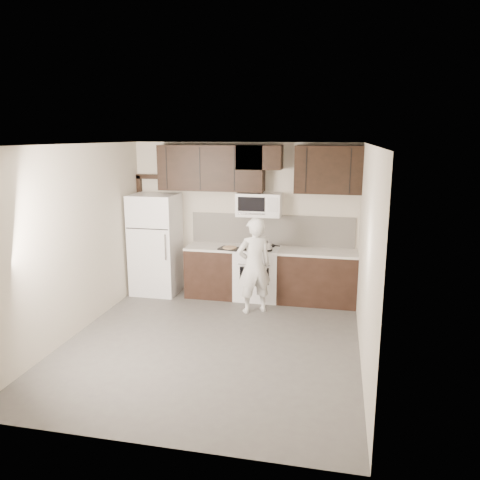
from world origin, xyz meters
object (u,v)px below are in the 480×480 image
(refrigerator, at_px, (156,244))
(person, at_px, (254,266))
(stove, at_px, (257,273))
(microwave, at_px, (259,205))

(refrigerator, height_order, person, refrigerator)
(stove, xyz_separation_m, refrigerator, (-1.85, -0.05, 0.44))
(refrigerator, bearing_deg, stove, 1.51)
(microwave, distance_m, refrigerator, 2.00)
(microwave, bearing_deg, refrigerator, -174.85)
(stove, relative_size, microwave, 1.24)
(microwave, bearing_deg, person, -85.55)
(microwave, relative_size, refrigerator, 0.42)
(refrigerator, relative_size, person, 1.15)
(stove, bearing_deg, person, -84.78)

